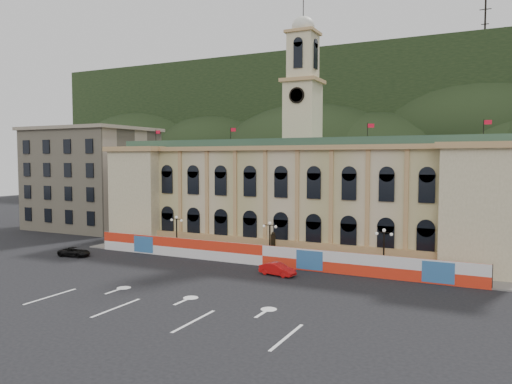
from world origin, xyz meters
The scene contains 13 objects.
ground centered at (0.00, 0.00, 0.00)m, with size 260.00×260.00×0.00m, color black.
lane_markings centered at (0.00, -5.00, 0.00)m, with size 26.00×10.00×0.02m, color white, non-canonical shape.
hill_ridge centered at (0.03, 121.99, 19.48)m, with size 230.00×80.00×64.00m.
city_hall centered at (0.00, 27.63, 7.85)m, with size 56.20×17.60×37.10m.
side_building_left centered at (-43.00, 30.93, 9.33)m, with size 21.00×17.00×18.60m.
hoarding_fence centered at (0.06, 15.07, 1.25)m, with size 50.00×0.44×2.50m.
pavement centered at (0.00, 17.75, 0.08)m, with size 56.00×5.50×0.16m, color slate.
statue centered at (0.00, 18.00, 1.19)m, with size 1.40×1.40×3.72m.
lamp_left centered at (-14.00, 17.00, 3.07)m, with size 1.96×0.44×5.15m.
lamp_center centered at (0.00, 17.00, 3.07)m, with size 1.96×0.44×5.15m.
lamp_right centered at (14.00, 17.00, 3.07)m, with size 1.96×0.44×5.15m.
red_sedan centered at (3.60, 11.23, 0.69)m, with size 4.38×2.20×1.38m, color red.
black_suv centered at (-24.83, 9.12, 0.59)m, with size 4.52×2.63×1.18m, color black.
Camera 1 is at (25.68, -38.59, 12.87)m, focal length 35.00 mm.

